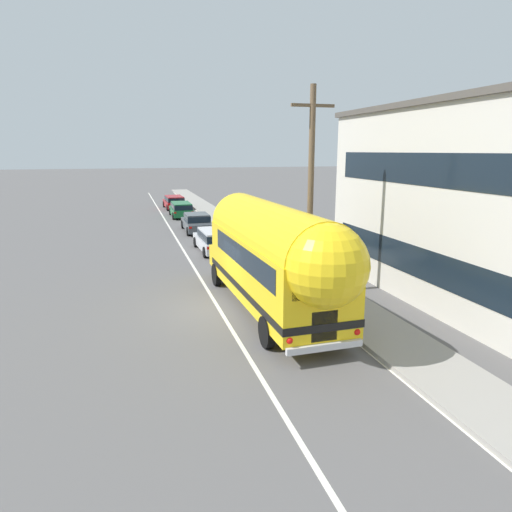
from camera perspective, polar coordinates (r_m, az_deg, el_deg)
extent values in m
plane|color=#565454|center=(17.99, -4.60, -6.52)|extent=(300.00, 300.00, 0.00)
cube|color=silver|center=(29.46, -9.17, 1.05)|extent=(0.14, 80.00, 0.01)
cube|color=silver|center=(30.07, -2.34, 1.45)|extent=(0.12, 80.00, 0.01)
cube|color=gray|center=(28.45, 0.88, 0.94)|extent=(2.32, 90.00, 0.15)
cube|color=black|center=(16.70, 24.63, -2.77)|extent=(0.08, 18.13, 1.20)
cube|color=black|center=(16.18, 25.80, 9.26)|extent=(0.08, 18.13, 1.20)
cylinder|color=brown|center=(19.06, 6.77, 7.63)|extent=(0.24, 0.24, 8.50)
cube|color=brown|center=(19.06, 7.05, 18.01)|extent=(1.80, 0.12, 0.12)
cube|color=yellow|center=(17.06, 1.91, -1.44)|extent=(2.76, 9.16, 2.30)
cylinder|color=yellow|center=(16.81, 1.94, 2.36)|extent=(2.71, 9.06, 2.45)
sphere|color=yellow|center=(12.75, 8.65, -1.19)|extent=(2.40, 2.40, 2.40)
cube|color=yellow|center=(22.05, -2.57, 0.06)|extent=(2.30, 1.36, 0.95)
cube|color=black|center=(17.23, 1.90, -3.53)|extent=(2.80, 9.21, 0.24)
cube|color=black|center=(16.64, 2.27, 0.32)|extent=(2.74, 7.37, 0.76)
cube|color=black|center=(12.87, 8.59, -3.36)|extent=(2.00, 0.14, 0.84)
cube|color=black|center=(13.27, 8.43, -8.57)|extent=(0.80, 0.08, 0.90)
cube|color=silver|center=(13.42, 8.51, -11.08)|extent=(2.34, 0.21, 0.20)
sphere|color=red|center=(12.97, 4.15, -10.39)|extent=(0.20, 0.20, 0.20)
sphere|color=red|center=(13.83, 12.38, -9.15)|extent=(0.20, 0.20, 0.20)
cube|color=black|center=(21.22, -2.18, 3.21)|extent=(2.14, 0.16, 0.96)
cube|color=silver|center=(22.73, -3.01, 0.12)|extent=(0.90, 0.13, 0.56)
cylinder|color=black|center=(20.93, -4.91, -2.30)|extent=(0.29, 1.01, 1.00)
cylinder|color=black|center=(21.54, 1.18, -1.82)|extent=(0.29, 1.01, 1.00)
cylinder|color=black|center=(14.44, 1.35, -9.38)|extent=(0.29, 1.01, 1.00)
cylinder|color=black|center=(15.30, 9.77, -8.25)|extent=(0.29, 1.01, 1.00)
cube|color=silver|center=(28.03, -5.11, 1.64)|extent=(2.00, 4.59, 0.60)
cube|color=silver|center=(27.47, -4.93, 2.63)|extent=(1.77, 3.14, 0.55)
cube|color=black|center=(27.47, -4.93, 2.57)|extent=(1.83, 3.18, 0.43)
cube|color=red|center=(25.64, -5.85, 0.97)|extent=(0.20, 0.04, 0.14)
cube|color=red|center=(26.00, -2.28, 1.20)|extent=(0.20, 0.04, 0.14)
cylinder|color=black|center=(29.42, -7.48, 1.72)|extent=(0.22, 0.64, 0.64)
cylinder|color=black|center=(29.77, -4.04, 1.93)|extent=(0.22, 0.64, 0.64)
cylinder|color=black|center=(26.39, -6.31, 0.46)|extent=(0.22, 0.64, 0.64)
cylinder|color=black|center=(26.77, -2.50, 0.71)|extent=(0.22, 0.64, 0.64)
cube|color=#474C51|center=(35.12, -7.32, 3.87)|extent=(1.87, 4.76, 0.60)
cube|color=#474C51|center=(34.91, -7.32, 4.77)|extent=(1.65, 2.41, 0.55)
cube|color=black|center=(34.91, -7.32, 4.72)|extent=(1.71, 2.45, 0.43)
cube|color=red|center=(32.65, -8.12, 3.49)|extent=(0.20, 0.04, 0.14)
cube|color=red|center=(32.89, -5.35, 3.63)|extent=(0.20, 0.04, 0.14)
cylinder|color=black|center=(36.68, -9.06, 3.88)|extent=(0.20, 0.64, 0.64)
cylinder|color=black|center=(36.91, -6.34, 4.02)|extent=(0.20, 0.64, 0.64)
cylinder|color=black|center=(33.40, -8.39, 3.03)|extent=(0.20, 0.64, 0.64)
cylinder|color=black|center=(33.65, -5.41, 3.18)|extent=(0.20, 0.64, 0.64)
cube|color=#196633|center=(43.15, -9.27, 5.48)|extent=(1.78, 4.55, 0.60)
cube|color=#196633|center=(42.61, -9.22, 6.17)|extent=(1.57, 3.30, 0.55)
cube|color=black|center=(42.62, -9.22, 6.13)|extent=(1.63, 3.34, 0.43)
cube|color=red|center=(40.80, -9.98, 5.29)|extent=(0.20, 0.04, 0.14)
cube|color=red|center=(40.97, -7.86, 5.40)|extent=(0.20, 0.04, 0.14)
cylinder|color=black|center=(44.65, -10.56, 5.42)|extent=(0.20, 0.64, 0.64)
cylinder|color=black|center=(44.82, -8.42, 5.53)|extent=(0.20, 0.64, 0.64)
cylinder|color=black|center=(41.54, -10.17, 4.89)|extent=(0.20, 0.64, 0.64)
cylinder|color=black|center=(41.73, -7.87, 5.00)|extent=(0.20, 0.64, 0.64)
cube|color=#A5191E|center=(49.47, -10.12, 6.38)|extent=(1.95, 4.70, 0.60)
cube|color=#A5191E|center=(48.94, -10.07, 7.00)|extent=(1.71, 3.25, 0.55)
cube|color=black|center=(48.94, -10.07, 6.96)|extent=(1.77, 3.29, 0.43)
cube|color=red|center=(47.05, -10.70, 6.25)|extent=(0.20, 0.05, 0.14)
cube|color=red|center=(47.26, -8.80, 6.36)|extent=(0.20, 0.05, 0.14)
cylinder|color=black|center=(50.99, -11.32, 6.30)|extent=(0.22, 0.65, 0.64)
cylinder|color=black|center=(51.21, -9.39, 6.40)|extent=(0.22, 0.65, 0.64)
cylinder|color=black|center=(47.78, -10.88, 5.89)|extent=(0.22, 0.65, 0.64)
cylinder|color=black|center=(48.01, -8.82, 6.00)|extent=(0.22, 0.65, 0.64)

